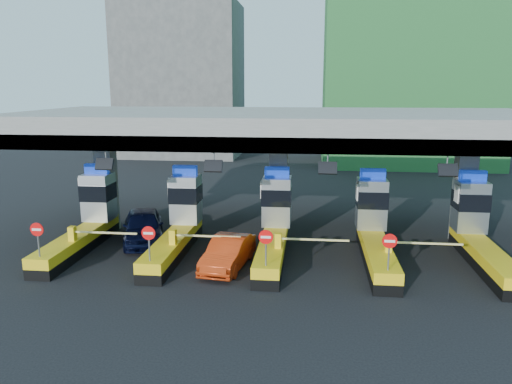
# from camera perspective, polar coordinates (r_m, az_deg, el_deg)

# --- Properties ---
(ground) EXTENTS (120.00, 120.00, 0.00)m
(ground) POSITION_cam_1_polar(r_m,az_deg,el_deg) (25.74, 2.06, -6.93)
(ground) COLOR black
(ground) RESTS_ON ground
(toll_canopy) EXTENTS (28.00, 12.09, 7.00)m
(toll_canopy) POSITION_cam_1_polar(r_m,az_deg,el_deg) (27.31, 2.62, 7.33)
(toll_canopy) COLOR slate
(toll_canopy) RESTS_ON ground
(toll_lane_far_left) EXTENTS (4.43, 8.00, 4.16)m
(toll_lane_far_left) POSITION_cam_1_polar(r_m,az_deg,el_deg) (28.11, -18.67, -2.96)
(toll_lane_far_left) COLOR black
(toll_lane_far_left) RESTS_ON ground
(toll_lane_left) EXTENTS (4.43, 8.00, 4.16)m
(toll_lane_left) POSITION_cam_1_polar(r_m,az_deg,el_deg) (26.41, -8.76, -3.40)
(toll_lane_left) COLOR black
(toll_lane_left) RESTS_ON ground
(toll_lane_center) EXTENTS (4.43, 8.00, 4.16)m
(toll_lane_center) POSITION_cam_1_polar(r_m,az_deg,el_deg) (25.59, 2.14, -3.77)
(toll_lane_center) COLOR black
(toll_lane_center) RESTS_ON ground
(toll_lane_right) EXTENTS (4.43, 8.00, 4.16)m
(toll_lane_right) POSITION_cam_1_polar(r_m,az_deg,el_deg) (25.73, 13.34, -4.00)
(toll_lane_right) COLOR black
(toll_lane_right) RESTS_ON ground
(toll_lane_far_right) EXTENTS (4.43, 8.00, 4.16)m
(toll_lane_far_right) POSITION_cam_1_polar(r_m,az_deg,el_deg) (26.82, 24.03, -4.09)
(toll_lane_far_right) COLOR black
(toll_lane_far_right) RESTS_ON ground
(bg_building_scaffold) EXTENTS (18.00, 12.00, 28.00)m
(bg_building_scaffold) POSITION_cam_1_polar(r_m,az_deg,el_deg) (57.49, 17.36, 17.10)
(bg_building_scaffold) COLOR #1E5926
(bg_building_scaffold) RESTS_ON ground
(bg_building_concrete) EXTENTS (14.00, 10.00, 18.00)m
(bg_building_concrete) POSITION_cam_1_polar(r_m,az_deg,el_deg) (62.32, -8.51, 12.45)
(bg_building_concrete) COLOR #4C4C49
(bg_building_concrete) RESTS_ON ground
(van) EXTENTS (3.72, 5.67, 1.80)m
(van) POSITION_cam_1_polar(r_m,az_deg,el_deg) (27.86, -12.74, -3.82)
(van) COLOR black
(van) RESTS_ON ground
(red_car) EXTENTS (2.16, 4.61, 1.46)m
(red_car) POSITION_cam_1_polar(r_m,az_deg,el_deg) (23.48, -3.20, -6.94)
(red_car) COLOR #BE320E
(red_car) RESTS_ON ground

